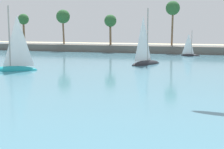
% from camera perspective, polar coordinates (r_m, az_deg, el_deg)
% --- Properties ---
extents(sea, '(220.00, 113.41, 0.06)m').
position_cam_1_polar(sea, '(67.08, 12.70, 2.36)').
color(sea, teal).
rests_on(sea, ground).
extents(palm_headland, '(104.16, 6.50, 13.13)m').
position_cam_1_polar(palm_headland, '(83.38, 17.12, 5.85)').
color(palm_headland, '#605B54').
rests_on(palm_headland, ground).
extents(sailboat_near_shore, '(4.15, 1.31, 5.98)m').
position_cam_1_polar(sailboat_near_shore, '(76.59, 12.86, 3.45)').
color(sailboat_near_shore, black).
rests_on(sailboat_near_shore, sea).
extents(sailboat_mid_bay, '(4.99, 7.10, 10.02)m').
position_cam_1_polar(sailboat_mid_bay, '(57.59, 5.58, 2.57)').
color(sailboat_mid_bay, black).
rests_on(sailboat_mid_bay, sea).
extents(sailboat_toward_headland, '(7.08, 4.84, 9.96)m').
position_cam_1_polar(sailboat_toward_headland, '(51.23, -16.03, 1.63)').
color(sailboat_toward_headland, teal).
rests_on(sailboat_toward_headland, sea).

